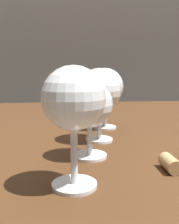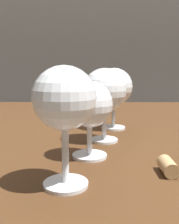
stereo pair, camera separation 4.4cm
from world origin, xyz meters
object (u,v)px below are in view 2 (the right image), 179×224
at_px(wine_glass_white, 64,100).
at_px(cork, 168,166).
at_px(wine_glass_chardonnay, 105,91).
at_px(wine_glass_rose, 114,88).
at_px(wine_glass_merlot, 90,106).

distance_m(wine_glass_white, cork, 0.18).
xyz_separation_m(wine_glass_white, wine_glass_chardonnay, (0.06, 0.21, -0.01)).
xyz_separation_m(wine_glass_rose, cork, (0.06, -0.28, -0.09)).
bearing_deg(cork, wine_glass_white, -164.39).
bearing_deg(cork, wine_glass_chardonnay, 116.11).
distance_m(wine_glass_merlot, wine_glass_chardonnay, 0.11).
xyz_separation_m(wine_glass_white, wine_glass_rose, (0.09, 0.32, -0.01)).
bearing_deg(wine_glass_rose, wine_glass_chardonnay, -104.00).
distance_m(wine_glass_chardonnay, cork, 0.21).
bearing_deg(wine_glass_white, cork, 15.61).
bearing_deg(wine_glass_merlot, wine_glass_white, -105.11).
relative_size(wine_glass_merlot, wine_glass_rose, 0.86).
height_order(wine_glass_white, wine_glass_merlot, wine_glass_white).
height_order(wine_glass_merlot, wine_glass_chardonnay, wine_glass_chardonnay).
bearing_deg(cork, wine_glass_merlot, 147.83).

